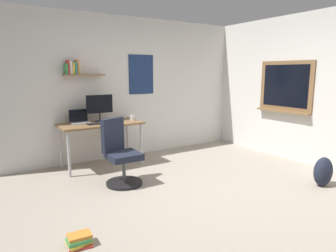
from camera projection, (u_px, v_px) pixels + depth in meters
The scene contains 12 objects.
ground_plane at pixel (209, 198), 3.90m from camera, with size 5.20×5.20×0.00m, color #9E9384.
wall_back at pixel (126, 88), 5.70m from camera, with size 5.00×0.30×2.60m.
wall_right at pixel (324, 90), 4.98m from camera, with size 0.22×5.00×2.60m.
desk at pixel (101, 127), 5.11m from camera, with size 1.36×0.68×0.75m.
office_chair at pixel (120, 156), 4.32m from camera, with size 0.54×0.55×0.95m.
laptop at pixel (80, 120), 5.05m from camera, with size 0.31×0.21×0.23m.
monitor_primary at pixel (100, 106), 5.15m from camera, with size 0.46×0.17×0.46m.
keyboard at pixel (98, 123), 4.98m from camera, with size 0.37×0.13×0.02m, color black.
computer_mouse at pixel (114, 121), 5.13m from camera, with size 0.10×0.06×0.03m, color #262628.
coffee_mug at pixel (132, 118), 5.36m from camera, with size 0.08×0.08×0.09m, color silver.
backpack at pixel (323, 172), 4.27m from camera, with size 0.32×0.22×0.42m, color #1E2333.
book_stack_on_floor at pixel (80, 240), 2.80m from camera, with size 0.24×0.19×0.12m.
Camera 1 is at (-2.42, -2.82, 1.60)m, focal length 32.28 mm.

